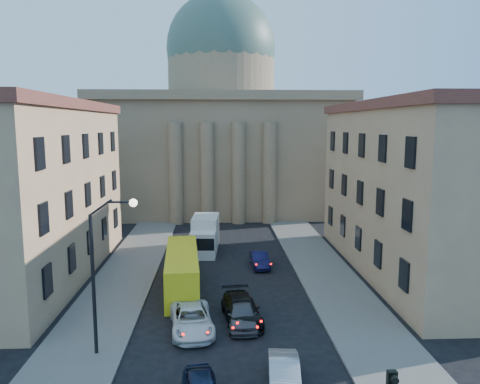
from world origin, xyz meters
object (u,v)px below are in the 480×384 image
Objects in this scene: street_lamp at (102,263)px; car_right_near at (284,375)px; city_bus at (182,269)px; box_truck at (205,236)px.

car_right_near is (9.45, -3.77, -4.58)m from street_lamp.
city_bus is (-5.98, 14.21, 0.89)m from car_right_near.
box_truck is (-4.48, 24.87, 0.94)m from car_right_near.
street_lamp reaches higher than city_bus.
street_lamp is 2.07× the size of car_right_near.
car_right_near is at bearing -76.39° from box_truck.
car_right_near is 0.40× the size of city_bus.
street_lamp is at bearing -99.84° from box_truck.
street_lamp is 11.15m from car_right_near.
car_right_near is 15.44m from city_bus.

